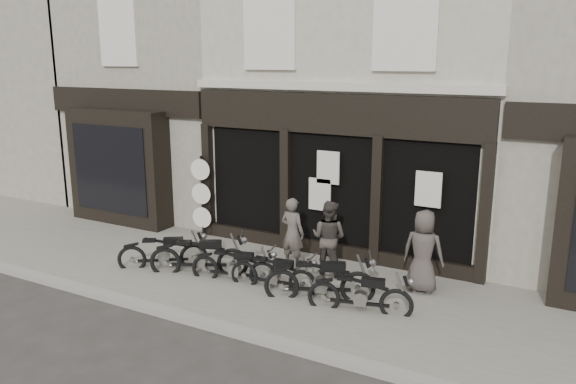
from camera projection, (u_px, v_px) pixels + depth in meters
The scene contains 16 objects.
ground_plane at pixel (265, 306), 10.83m from camera, with size 90.00×90.00×0.00m, color #2D2B28.
pavement at pixel (288, 287), 11.58m from camera, with size 30.00×4.20×0.12m, color slate.
kerb at pixel (228, 329), 9.75m from camera, with size 30.00×0.25×0.13m, color gray.
central_building at pixel (379, 81), 14.96m from camera, with size 7.30×6.22×8.34m.
neighbour_left at pixel (189, 78), 17.90m from camera, with size 5.60×6.73×8.34m.
filler_left at pixel (24, 73), 21.79m from camera, with size 11.00×6.00×8.20m, color gray.
motorcycle_0 at pixel (164, 255), 12.49m from camera, with size 1.74×1.34×0.95m.
motorcycle_1 at pixel (200, 260), 12.14m from camera, with size 1.98×1.23×1.03m.
motorcycle_2 at pixel (235, 269), 11.72m from camera, with size 1.87×0.70×0.91m.
motorcycle_3 at pixel (274, 277), 11.33m from camera, with size 1.88×0.52×0.90m.
motorcycle_4 at pixel (321, 284), 10.84m from camera, with size 2.01×1.17×1.03m.
motorcycle_5 at pixel (361, 298), 10.29m from camera, with size 1.93×0.74×0.94m.
man_left at pixel (292, 233), 12.35m from camera, with size 0.58×0.38×1.59m, color #4E4740.
man_centre at pixel (329, 238), 11.97m from camera, with size 0.79×0.61×1.62m, color #3A352F.
man_right at pixel (423, 251), 11.05m from camera, with size 0.82×0.53×1.67m, color #423B37.
advert_sign_post at pixel (202, 200), 14.49m from camera, with size 0.55×0.35×2.24m.
Camera 1 is at (5.21, -8.58, 4.64)m, focal length 35.00 mm.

